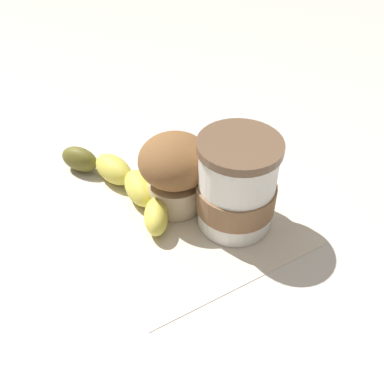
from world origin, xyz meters
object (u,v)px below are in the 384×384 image
at_px(banana, 122,181).
at_px(coffee_cup, 237,187).
at_px(muffin, 175,170).
at_px(sugar_packet, 242,154).

bearing_deg(banana, coffee_cup, 137.83).
bearing_deg(muffin, coffee_cup, 135.37).
xyz_separation_m(coffee_cup, muffin, (0.06, -0.05, 0.00)).
xyz_separation_m(coffee_cup, banana, (0.11, -0.10, -0.04)).
xyz_separation_m(muffin, banana, (0.06, -0.05, -0.04)).
relative_size(coffee_cup, muffin, 1.18).
bearing_deg(coffee_cup, banana, -42.17).
height_order(banana, sugar_packet, banana).
bearing_deg(banana, sugar_packet, -175.33).
height_order(coffee_cup, banana, coffee_cup).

